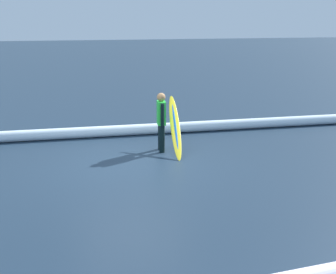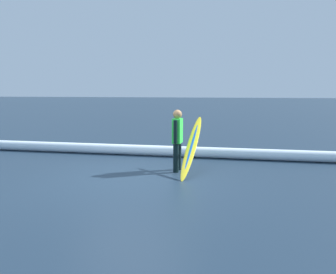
{
  "view_description": "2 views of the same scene",
  "coord_description": "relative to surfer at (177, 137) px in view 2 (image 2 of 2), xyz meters",
  "views": [
    {
      "loc": [
        1.61,
        9.74,
        3.33
      ],
      "look_at": [
        -0.57,
        1.42,
        0.99
      ],
      "focal_mm": 46.43,
      "sensor_mm": 36.0,
      "label": 1
    },
    {
      "loc": [
        -1.97,
        7.26,
        2.06
      ],
      "look_at": [
        -1.01,
        0.97,
        1.12
      ],
      "focal_mm": 35.78,
      "sensor_mm": 36.0,
      "label": 2
    }
  ],
  "objects": [
    {
      "name": "surfer",
      "position": [
        0.0,
        0.0,
        0.0
      ],
      "size": [
        0.24,
        0.53,
        1.53
      ],
      "rotation": [
        0.0,
        0.0,
        1.46
      ],
      "color": "black",
      "rests_on": "ground_plane"
    },
    {
      "name": "wave_crest_foreground",
      "position": [
        2.92,
        -1.85,
        -0.69
      ],
      "size": [
        25.16,
        1.31,
        0.32
      ],
      "primitive_type": "cylinder",
      "rotation": [
        0.0,
        1.57,
        -0.04
      ],
      "color": "white",
      "rests_on": "ground_plane"
    },
    {
      "name": "surfboard",
      "position": [
        -0.36,
        0.04,
        -0.21
      ],
      "size": [
        0.53,
        1.87,
        1.32
      ],
      "color": "yellow",
      "rests_on": "ground_plane"
    },
    {
      "name": "ground_plane",
      "position": [
        0.97,
        0.82,
        -0.85
      ],
      "size": [
        127.77,
        127.77,
        0.0
      ],
      "primitive_type": "plane",
      "color": "#1D2E3F"
    }
  ]
}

